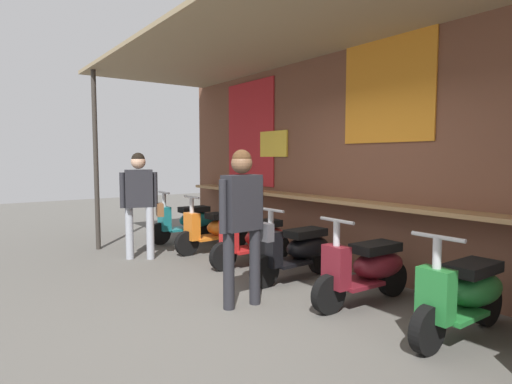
{
  "coord_description": "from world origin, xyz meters",
  "views": [
    {
      "loc": [
        3.5,
        -2.58,
        1.59
      ],
      "look_at": [
        -1.45,
        1.02,
        1.09
      ],
      "focal_mm": 29.77,
      "sensor_mm": 36.0,
      "label": 1
    }
  ],
  "objects_px": {
    "scooter_orange": "(217,228)",
    "scooter_teal": "(189,221)",
    "scooter_maroon": "(368,268)",
    "shopper_with_handbag": "(243,212)",
    "scooter_black": "(299,250)",
    "shopper_passing": "(140,195)",
    "scooter_red": "(256,239)",
    "scooter_green": "(465,293)"
  },
  "relations": [
    {
      "from": "scooter_teal",
      "to": "shopper_passing",
      "type": "relative_size",
      "value": 0.84
    },
    {
      "from": "scooter_red",
      "to": "shopper_passing",
      "type": "xyz_separation_m",
      "value": [
        -1.34,
        -1.26,
        0.62
      ]
    },
    {
      "from": "scooter_black",
      "to": "scooter_red",
      "type": "bearing_deg",
      "value": -92.14
    },
    {
      "from": "scooter_maroon",
      "to": "shopper_with_handbag",
      "type": "height_order",
      "value": "shopper_with_handbag"
    },
    {
      "from": "scooter_red",
      "to": "scooter_maroon",
      "type": "relative_size",
      "value": 1.0
    },
    {
      "from": "scooter_teal",
      "to": "scooter_red",
      "type": "bearing_deg",
      "value": 91.8
    },
    {
      "from": "scooter_green",
      "to": "shopper_passing",
      "type": "xyz_separation_m",
      "value": [
        -4.49,
        -1.26,
        0.62
      ]
    },
    {
      "from": "scooter_teal",
      "to": "scooter_red",
      "type": "height_order",
      "value": "same"
    },
    {
      "from": "shopper_with_handbag",
      "to": "shopper_passing",
      "type": "height_order",
      "value": "shopper_with_handbag"
    },
    {
      "from": "scooter_teal",
      "to": "scooter_green",
      "type": "relative_size",
      "value": 1.0
    },
    {
      "from": "scooter_red",
      "to": "scooter_maroon",
      "type": "xyz_separation_m",
      "value": [
        2.07,
        -0.0,
        0.0
      ]
    },
    {
      "from": "scooter_orange",
      "to": "shopper_with_handbag",
      "type": "xyz_separation_m",
      "value": [
        2.49,
        -1.16,
        0.63
      ]
    },
    {
      "from": "scooter_teal",
      "to": "scooter_orange",
      "type": "xyz_separation_m",
      "value": [
        1.05,
        -0.0,
        0.0
      ]
    },
    {
      "from": "scooter_teal",
      "to": "scooter_green",
      "type": "distance_m",
      "value": 5.33
    },
    {
      "from": "scooter_green",
      "to": "shopper_passing",
      "type": "relative_size",
      "value": 0.84
    },
    {
      "from": "scooter_red",
      "to": "scooter_maroon",
      "type": "bearing_deg",
      "value": 89.58
    },
    {
      "from": "scooter_black",
      "to": "shopper_passing",
      "type": "distance_m",
      "value": 2.68
    },
    {
      "from": "scooter_orange",
      "to": "scooter_green",
      "type": "relative_size",
      "value": 1.0
    },
    {
      "from": "scooter_orange",
      "to": "scooter_teal",
      "type": "bearing_deg",
      "value": -92.05
    },
    {
      "from": "scooter_black",
      "to": "scooter_green",
      "type": "bearing_deg",
      "value": 87.86
    },
    {
      "from": "scooter_green",
      "to": "shopper_with_handbag",
      "type": "distance_m",
      "value": 2.23
    },
    {
      "from": "shopper_with_handbag",
      "to": "shopper_passing",
      "type": "xyz_separation_m",
      "value": [
        -2.69,
        -0.1,
        -0.01
      ]
    },
    {
      "from": "scooter_maroon",
      "to": "shopper_passing",
      "type": "bearing_deg",
      "value": -67.6
    },
    {
      "from": "scooter_red",
      "to": "scooter_black",
      "type": "distance_m",
      "value": 0.95
    },
    {
      "from": "scooter_orange",
      "to": "scooter_green",
      "type": "height_order",
      "value": "same"
    },
    {
      "from": "shopper_with_handbag",
      "to": "shopper_passing",
      "type": "bearing_deg",
      "value": -2.29
    },
    {
      "from": "scooter_red",
      "to": "shopper_passing",
      "type": "bearing_deg",
      "value": -47.26
    },
    {
      "from": "scooter_orange",
      "to": "scooter_black",
      "type": "relative_size",
      "value": 1.0
    },
    {
      "from": "shopper_passing",
      "to": "scooter_black",
      "type": "bearing_deg",
      "value": -133.74
    },
    {
      "from": "scooter_teal",
      "to": "shopper_passing",
      "type": "height_order",
      "value": "shopper_passing"
    },
    {
      "from": "scooter_black",
      "to": "scooter_maroon",
      "type": "distance_m",
      "value": 1.13
    },
    {
      "from": "shopper_passing",
      "to": "scooter_orange",
      "type": "bearing_deg",
      "value": -81.91
    },
    {
      "from": "scooter_teal",
      "to": "scooter_maroon",
      "type": "height_order",
      "value": "same"
    },
    {
      "from": "scooter_teal",
      "to": "scooter_orange",
      "type": "height_order",
      "value": "same"
    },
    {
      "from": "scooter_orange",
      "to": "shopper_with_handbag",
      "type": "relative_size",
      "value": 0.84
    },
    {
      "from": "scooter_orange",
      "to": "scooter_red",
      "type": "height_order",
      "value": "same"
    },
    {
      "from": "shopper_with_handbag",
      "to": "scooter_red",
      "type": "bearing_deg",
      "value": -44.96
    },
    {
      "from": "scooter_teal",
      "to": "scooter_red",
      "type": "distance_m",
      "value": 2.18
    },
    {
      "from": "scooter_orange",
      "to": "scooter_red",
      "type": "bearing_deg",
      "value": 87.95
    },
    {
      "from": "scooter_green",
      "to": "scooter_teal",
      "type": "bearing_deg",
      "value": -90.37
    },
    {
      "from": "scooter_orange",
      "to": "scooter_maroon",
      "type": "xyz_separation_m",
      "value": [
        3.21,
        -0.0,
        0.0
      ]
    },
    {
      "from": "scooter_green",
      "to": "shopper_with_handbag",
      "type": "xyz_separation_m",
      "value": [
        -1.8,
        -1.16,
        0.63
      ]
    }
  ]
}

